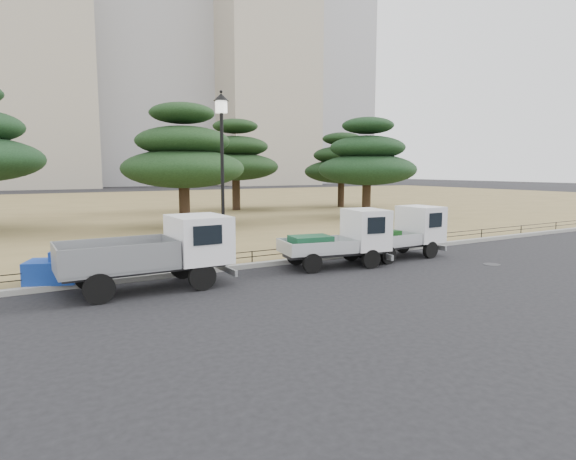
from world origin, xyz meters
TOP-DOWN VIEW (x-y plane):
  - ground at (0.00, 0.00)m, footprint 220.00×220.00m
  - lawn at (0.00, 30.60)m, footprint 120.00×56.00m
  - curb at (0.00, 2.60)m, footprint 120.00×0.25m
  - truck_large at (-4.65, 1.35)m, footprint 4.63×1.89m
  - truck_kei_front at (1.78, 1.29)m, footprint 3.90×2.15m
  - truck_kei_rear at (4.80, 1.48)m, footprint 3.70×1.67m
  - street_lamp at (-1.99, 2.90)m, footprint 0.51×0.51m
  - pipe_fence at (0.00, 2.75)m, footprint 38.00×0.04m
  - tarp_pile at (-7.17, 2.96)m, footprint 1.63×1.42m
  - manhole at (6.50, -1.20)m, footprint 0.60×0.60m
  - pine_center_left at (0.24, 13.72)m, footprint 6.64×6.64m
  - pine_center_right at (7.35, 22.63)m, footprint 6.63×6.63m
  - pine_east_near at (12.81, 13.40)m, footprint 6.56×6.56m
  - pine_east_far at (16.39, 21.09)m, footprint 6.22×6.22m
  - tower_center_left at (-5.00, 85.00)m, footprint 22.00×20.00m
  - tower_east at (40.00, 82.00)m, footprint 20.00×18.00m
  - tower_far_east at (58.00, 90.00)m, footprint 24.00×20.00m
  - radio_tower at (72.00, 85.00)m, footprint 1.80×1.80m

SIDE VIEW (x-z plane):
  - ground at x=0.00m, z-range 0.00..0.00m
  - manhole at x=6.50m, z-range 0.00..0.01m
  - lawn at x=0.00m, z-range 0.00..0.15m
  - curb at x=0.00m, z-range 0.00..0.16m
  - pipe_fence at x=0.00m, z-range 0.24..0.64m
  - tarp_pile at x=-7.17m, z-range 0.06..0.97m
  - truck_kei_rear at x=4.80m, z-range 0.00..1.92m
  - truck_kei_front at x=1.78m, z-range 0.00..1.95m
  - truck_large at x=-4.65m, z-range 0.11..2.13m
  - pine_east_far at x=16.39m, z-range 0.63..6.88m
  - street_lamp at x=-1.99m, z-range 1.14..6.79m
  - pine_east_near at x=12.81m, z-range 0.66..7.28m
  - pine_center_left at x=0.24m, z-range 0.67..7.42m
  - pine_center_right at x=7.35m, z-range 0.71..7.74m
  - tower_east at x=40.00m, z-range 0.00..48.00m
  - tower_center_left at x=-5.00m, z-range 0.00..55.00m
  - radio_tower at x=72.00m, z-range -1.46..61.54m
  - tower_far_east at x=58.00m, z-range 0.00..70.00m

